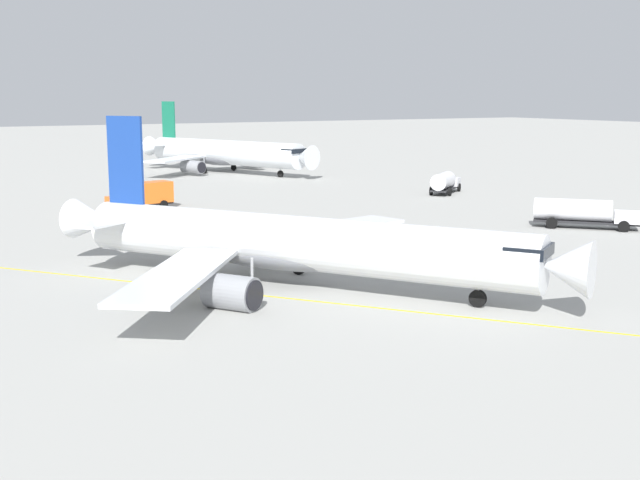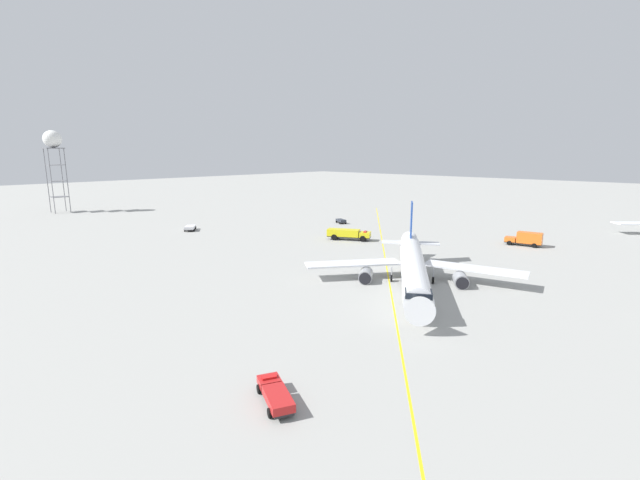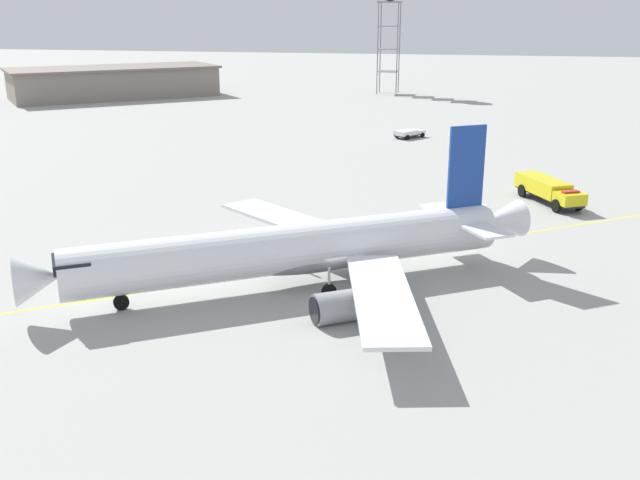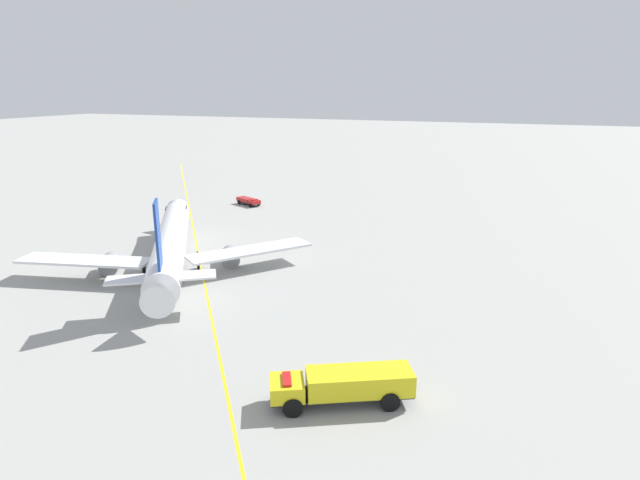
# 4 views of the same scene
# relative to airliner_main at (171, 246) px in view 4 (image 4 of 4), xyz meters

# --- Properties ---
(ground_plane) EXTENTS (600.00, 600.00, 0.00)m
(ground_plane) POSITION_rel_airliner_main_xyz_m (3.52, 0.20, -2.85)
(ground_plane) COLOR #9E9E99
(airliner_main) EXTENTS (35.05, 30.29, 11.54)m
(airliner_main) POSITION_rel_airliner_main_xyz_m (0.00, 0.00, 0.00)
(airliner_main) COLOR white
(airliner_main) RESTS_ON ground_plane
(ops_pickup_truck) EXTENTS (4.09, 5.81, 1.41)m
(ops_pickup_truck) POSITION_rel_airliner_main_xyz_m (-36.24, -9.10, -2.05)
(ops_pickup_truck) COLOR #232326
(ops_pickup_truck) RESTS_ON ground_plane
(fire_tender_truck) EXTENTS (7.07, 10.25, 2.50)m
(fire_tender_truck) POSITION_rel_airliner_main_xyz_m (20.45, 29.96, -1.32)
(fire_tender_truck) COLOR #232326
(fire_tender_truck) RESTS_ON ground_plane
(taxiway_centreline) EXTENTS (153.30, 115.92, 0.01)m
(taxiway_centreline) POSITION_rel_airliner_main_xyz_m (-2.39, 2.60, -2.85)
(taxiway_centreline) COLOR yellow
(taxiway_centreline) RESTS_ON ground_plane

